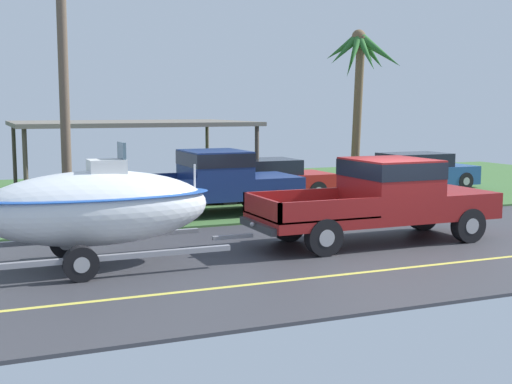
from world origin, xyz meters
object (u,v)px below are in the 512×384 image
at_px(parked_sedan_near, 418,172).
at_px(carport_awning, 130,124).
at_px(utility_pole, 63,55).
at_px(parked_sedan_far, 263,180).
at_px(boat_on_trailer, 95,207).
at_px(parked_pickup_background, 214,180).
at_px(pickup_truck_towing, 388,196).
at_px(palm_tree_mid, 361,66).

xyz_separation_m(parked_sedan_near, carport_awning, (-10.48, 2.32, 1.83)).
relative_size(parked_sedan_near, utility_pole, 0.52).
bearing_deg(parked_sedan_near, parked_sedan_far, -174.73).
height_order(boat_on_trailer, parked_pickup_background, boat_on_trailer).
xyz_separation_m(pickup_truck_towing, palm_tree_mid, (4.76, 9.15, 3.58)).
bearing_deg(parked_sedan_far, carport_awning, 142.13).
xyz_separation_m(palm_tree_mid, utility_pole, (-11.50, -5.29, -0.29)).
distance_m(parked_sedan_far, utility_pole, 8.60).
height_order(boat_on_trailer, carport_awning, carport_awning).
relative_size(parked_sedan_far, palm_tree_mid, 0.77).
height_order(boat_on_trailer, utility_pole, utility_pole).
distance_m(boat_on_trailer, palm_tree_mid, 15.08).
bearing_deg(carport_awning, parked_sedan_near, -12.50).
bearing_deg(pickup_truck_towing, boat_on_trailer, 180.00).
height_order(parked_sedan_near, utility_pole, utility_pole).
bearing_deg(boat_on_trailer, parked_pickup_background, 50.28).
distance_m(boat_on_trailer, carport_awning, 11.03).
bearing_deg(utility_pole, parked_sedan_far, 28.62).
bearing_deg(pickup_truck_towing, parked_sedan_near, 50.42).
bearing_deg(parked_sedan_far, parked_sedan_near, 5.27).
height_order(parked_sedan_near, parked_sedan_far, same).
bearing_deg(parked_pickup_background, parked_sedan_far, 44.18).
bearing_deg(boat_on_trailer, pickup_truck_towing, -0.00).
relative_size(pickup_truck_towing, utility_pole, 0.71).
distance_m(pickup_truck_towing, palm_tree_mid, 10.92).
height_order(pickup_truck_towing, parked_pickup_background, pickup_truck_towing).
height_order(carport_awning, utility_pole, utility_pole).
bearing_deg(palm_tree_mid, parked_pickup_background, -150.58).
bearing_deg(carport_awning, parked_pickup_background, -78.03).
relative_size(parked_sedan_far, utility_pole, 0.55).
distance_m(pickup_truck_towing, boat_on_trailer, 6.72).
bearing_deg(boat_on_trailer, parked_sedan_near, 31.27).
xyz_separation_m(parked_sedan_far, carport_awning, (-3.78, 2.94, 1.83)).
xyz_separation_m(boat_on_trailer, parked_sedan_far, (6.80, 7.58, -0.50)).
height_order(parked_pickup_background, palm_tree_mid, palm_tree_mid).
xyz_separation_m(parked_pickup_background, carport_awning, (-1.16, 5.48, 1.46)).
height_order(pickup_truck_towing, palm_tree_mid, palm_tree_mid).
relative_size(pickup_truck_towing, carport_awning, 0.75).
relative_size(parked_sedan_near, parked_sedan_far, 0.95).
height_order(boat_on_trailer, palm_tree_mid, palm_tree_mid).
relative_size(pickup_truck_towing, parked_sedan_far, 1.30).
bearing_deg(palm_tree_mid, utility_pole, -155.28).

